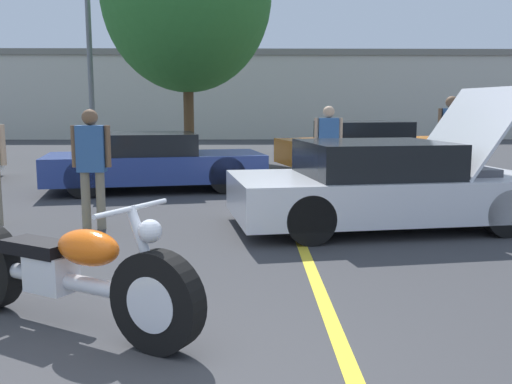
{
  "coord_description": "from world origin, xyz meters",
  "views": [
    {
      "loc": [
        0.6,
        -2.75,
        1.64
      ],
      "look_at": [
        0.68,
        2.82,
        0.8
      ],
      "focal_mm": 40.0,
      "sensor_mm": 36.0,
      "label": 1
    }
  ],
  "objects_px": {
    "show_car_hood_open": "(385,185)",
    "parked_car_mid_left_row": "(154,162)",
    "motorcycle": "(64,274)",
    "spectator_near_motorcycle": "(92,159)",
    "light_pole": "(90,8)",
    "parked_car_mid_right_row": "(368,147)",
    "spectator_midground": "(328,143)",
    "spectator_far_lot": "(450,133)"
  },
  "relations": [
    {
      "from": "show_car_hood_open",
      "to": "parked_car_mid_left_row",
      "type": "xyz_separation_m",
      "value": [
        -3.73,
        3.53,
        -0.02
      ]
    },
    {
      "from": "motorcycle",
      "to": "spectator_near_motorcycle",
      "type": "relative_size",
      "value": 1.37
    },
    {
      "from": "light_pole",
      "to": "parked_car_mid_right_row",
      "type": "bearing_deg",
      "value": -30.21
    },
    {
      "from": "spectator_near_motorcycle",
      "to": "spectator_midground",
      "type": "bearing_deg",
      "value": 39.25
    },
    {
      "from": "light_pole",
      "to": "spectator_near_motorcycle",
      "type": "relative_size",
      "value": 5.53
    },
    {
      "from": "show_car_hood_open",
      "to": "parked_car_mid_right_row",
      "type": "xyz_separation_m",
      "value": [
        1.22,
        6.97,
        0.03
      ]
    },
    {
      "from": "show_car_hood_open",
      "to": "motorcycle",
      "type": "bearing_deg",
      "value": -140.98
    },
    {
      "from": "show_car_hood_open",
      "to": "spectator_midground",
      "type": "height_order",
      "value": "show_car_hood_open"
    },
    {
      "from": "parked_car_mid_right_row",
      "to": "spectator_far_lot",
      "type": "distance_m",
      "value": 3.49
    },
    {
      "from": "light_pole",
      "to": "show_car_hood_open",
      "type": "xyz_separation_m",
      "value": [
        7.05,
        -11.79,
        -4.25
      ]
    },
    {
      "from": "parked_car_mid_left_row",
      "to": "parked_car_mid_right_row",
      "type": "xyz_separation_m",
      "value": [
        4.96,
        3.44,
        0.05
      ]
    },
    {
      "from": "spectator_midground",
      "to": "spectator_far_lot",
      "type": "height_order",
      "value": "spectator_far_lot"
    },
    {
      "from": "parked_car_mid_left_row",
      "to": "spectator_far_lot",
      "type": "height_order",
      "value": "spectator_far_lot"
    },
    {
      "from": "motorcycle",
      "to": "spectator_near_motorcycle",
      "type": "height_order",
      "value": "spectator_near_motorcycle"
    },
    {
      "from": "parked_car_mid_right_row",
      "to": "spectator_midground",
      "type": "height_order",
      "value": "spectator_midground"
    },
    {
      "from": "parked_car_mid_left_row",
      "to": "spectator_far_lot",
      "type": "bearing_deg",
      "value": -9.88
    },
    {
      "from": "spectator_near_motorcycle",
      "to": "spectator_far_lot",
      "type": "height_order",
      "value": "spectator_far_lot"
    },
    {
      "from": "parked_car_mid_left_row",
      "to": "spectator_midground",
      "type": "relative_size",
      "value": 2.7
    },
    {
      "from": "parked_car_mid_right_row",
      "to": "spectator_midground",
      "type": "distance_m",
      "value": 4.51
    },
    {
      "from": "light_pole",
      "to": "parked_car_mid_right_row",
      "type": "xyz_separation_m",
      "value": [
        8.27,
        -4.82,
        -4.21
      ]
    },
    {
      "from": "spectator_near_motorcycle",
      "to": "parked_car_mid_right_row",
      "type": "bearing_deg",
      "value": 53.89
    },
    {
      "from": "parked_car_mid_right_row",
      "to": "motorcycle",
      "type": "bearing_deg",
      "value": -126.63
    },
    {
      "from": "parked_car_mid_left_row",
      "to": "spectator_far_lot",
      "type": "relative_size",
      "value": 2.41
    },
    {
      "from": "motorcycle",
      "to": "parked_car_mid_left_row",
      "type": "distance_m",
      "value": 7.14
    },
    {
      "from": "parked_car_mid_right_row",
      "to": "spectator_near_motorcycle",
      "type": "xyz_separation_m",
      "value": [
        -5.17,
        -7.09,
        0.34
      ]
    },
    {
      "from": "spectator_near_motorcycle",
      "to": "show_car_hood_open",
      "type": "bearing_deg",
      "value": 1.72
    },
    {
      "from": "parked_car_mid_right_row",
      "to": "spectator_near_motorcycle",
      "type": "bearing_deg",
      "value": -139.82
    },
    {
      "from": "light_pole",
      "to": "show_car_hood_open",
      "type": "relative_size",
      "value": 2.03
    },
    {
      "from": "light_pole",
      "to": "show_car_hood_open",
      "type": "height_order",
      "value": "light_pole"
    },
    {
      "from": "show_car_hood_open",
      "to": "spectator_near_motorcycle",
      "type": "height_order",
      "value": "show_car_hood_open"
    },
    {
      "from": "light_pole",
      "to": "parked_car_mid_left_row",
      "type": "bearing_deg",
      "value": -68.12
    },
    {
      "from": "light_pole",
      "to": "show_car_hood_open",
      "type": "distance_m",
      "value": 14.38
    },
    {
      "from": "parked_car_mid_left_row",
      "to": "motorcycle",
      "type": "bearing_deg",
      "value": -97.17
    },
    {
      "from": "parked_car_mid_left_row",
      "to": "spectator_near_motorcycle",
      "type": "height_order",
      "value": "spectator_near_motorcycle"
    },
    {
      "from": "motorcycle",
      "to": "show_car_hood_open",
      "type": "distance_m",
      "value": 4.84
    },
    {
      "from": "spectator_far_lot",
      "to": "motorcycle",
      "type": "bearing_deg",
      "value": -126.75
    },
    {
      "from": "motorcycle",
      "to": "show_car_hood_open",
      "type": "height_order",
      "value": "show_car_hood_open"
    },
    {
      "from": "spectator_near_motorcycle",
      "to": "spectator_midground",
      "type": "distance_m",
      "value": 4.59
    },
    {
      "from": "light_pole",
      "to": "spectator_near_motorcycle",
      "type": "distance_m",
      "value": 12.9
    },
    {
      "from": "spectator_near_motorcycle",
      "to": "spectator_midground",
      "type": "relative_size",
      "value": 0.97
    },
    {
      "from": "parked_car_mid_right_row",
      "to": "spectator_far_lot",
      "type": "xyz_separation_m",
      "value": [
        0.94,
        -3.32,
        0.51
      ]
    },
    {
      "from": "parked_car_mid_right_row",
      "to": "spectator_far_lot",
      "type": "height_order",
      "value": "spectator_far_lot"
    }
  ]
}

